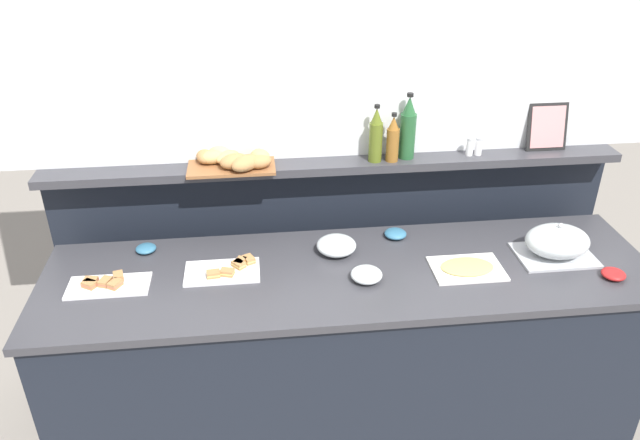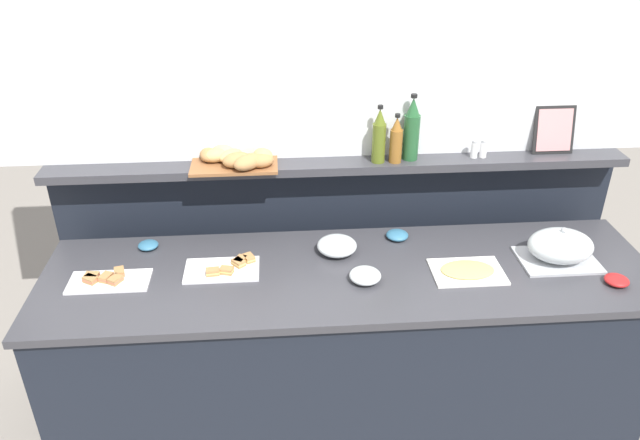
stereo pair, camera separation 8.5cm
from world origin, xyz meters
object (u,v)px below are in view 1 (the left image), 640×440
(serving_cloche, at_px, (557,242))
(condiment_bowl_red, at_px, (613,274))
(bread_basket, at_px, (234,160))
(vinegar_bottle_amber, at_px, (393,140))
(sandwich_platter_rear, at_px, (226,270))
(condiment_bowl_teal, at_px, (395,234))
(condiment_bowl_dark, at_px, (146,249))
(framed_picture, at_px, (547,127))
(olive_oil_bottle, at_px, (376,136))
(pepper_shaker, at_px, (479,146))
(glass_bowl_large, at_px, (336,246))
(cold_cuts_platter, at_px, (467,268))
(wine_bottle_green, at_px, (408,129))
(salt_shaker, at_px, (470,147))
(sandwich_platter_front, at_px, (107,284))
(glass_bowl_medium, at_px, (366,275))

(serving_cloche, bearing_deg, condiment_bowl_red, -47.33)
(bread_basket, bearing_deg, vinegar_bottle_amber, -0.53)
(sandwich_platter_rear, distance_m, condiment_bowl_teal, 0.82)
(condiment_bowl_dark, distance_m, framed_picture, 2.00)
(olive_oil_bottle, bearing_deg, pepper_shaker, 1.74)
(serving_cloche, height_order, olive_oil_bottle, olive_oil_bottle)
(condiment_bowl_red, xyz_separation_m, vinegar_bottle_amber, (-0.84, 0.62, 0.40))
(condiment_bowl_red, bearing_deg, glass_bowl_large, 163.66)
(serving_cloche, bearing_deg, pepper_shaker, 117.59)
(sandwich_platter_rear, xyz_separation_m, condiment_bowl_dark, (-0.36, 0.21, 0.01))
(cold_cuts_platter, xyz_separation_m, condiment_bowl_dark, (-1.40, 0.31, 0.01))
(cold_cuts_platter, height_order, condiment_bowl_teal, condiment_bowl_teal)
(serving_cloche, distance_m, vinegar_bottle_amber, 0.87)
(glass_bowl_large, distance_m, wine_bottle_green, 0.65)
(condiment_bowl_teal, xyz_separation_m, vinegar_bottle_amber, (0.00, 0.18, 0.40))
(pepper_shaker, bearing_deg, salt_shaker, 180.00)
(serving_cloche, xyz_separation_m, framed_picture, (0.11, 0.49, 0.35))
(glass_bowl_large, xyz_separation_m, olive_oil_bottle, (0.22, 0.29, 0.41))
(sandwich_platter_front, bearing_deg, sandwich_platter_rear, 6.18)
(condiment_bowl_dark, xyz_separation_m, wine_bottle_green, (1.23, 0.21, 0.44))
(serving_cloche, bearing_deg, salt_shaker, 121.78)
(sandwich_platter_rear, bearing_deg, framed_picture, 16.08)
(bread_basket, bearing_deg, condiment_bowl_dark, -155.65)
(sandwich_platter_rear, relative_size, wine_bottle_green, 1.01)
(sandwich_platter_front, bearing_deg, serving_cloche, 0.41)
(condiment_bowl_teal, height_order, bread_basket, bread_basket)
(condiment_bowl_teal, bearing_deg, cold_cuts_platter, -51.23)
(olive_oil_bottle, distance_m, salt_shaker, 0.47)
(condiment_bowl_dark, xyz_separation_m, condiment_bowl_red, (2.00, -0.44, 0.00))
(vinegar_bottle_amber, xyz_separation_m, pepper_shaker, (0.43, 0.02, -0.06))
(wine_bottle_green, bearing_deg, condiment_bowl_dark, -170.19)
(glass_bowl_medium, height_order, olive_oil_bottle, olive_oil_bottle)
(condiment_bowl_red, relative_size, pepper_shaker, 1.16)
(condiment_bowl_dark, distance_m, condiment_bowl_teal, 1.15)
(cold_cuts_platter, height_order, olive_oil_bottle, olive_oil_bottle)
(glass_bowl_medium, bearing_deg, glass_bowl_large, 112.30)
(cold_cuts_platter, xyz_separation_m, glass_bowl_medium, (-0.45, -0.03, 0.02))
(sandwich_platter_front, distance_m, cold_cuts_platter, 1.53)
(condiment_bowl_teal, bearing_deg, vinegar_bottle_amber, 88.77)
(bread_basket, bearing_deg, framed_picture, 2.05)
(sandwich_platter_rear, height_order, glass_bowl_medium, glass_bowl_medium)
(sandwich_platter_rear, bearing_deg, olive_oil_bottle, 29.25)
(serving_cloche, distance_m, glass_bowl_large, 0.98)
(glass_bowl_large, xyz_separation_m, salt_shaker, (0.69, 0.31, 0.32))
(salt_shaker, xyz_separation_m, bread_basket, (-1.13, -0.02, -0.00))
(sandwich_platter_front, xyz_separation_m, vinegar_bottle_amber, (1.28, 0.45, 0.41))
(sandwich_platter_rear, relative_size, condiment_bowl_dark, 3.47)
(condiment_bowl_dark, bearing_deg, bread_basket, 24.35)
(serving_cloche, distance_m, wine_bottle_green, 0.84)
(olive_oil_bottle, xyz_separation_m, wine_bottle_green, (0.16, 0.02, 0.02))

